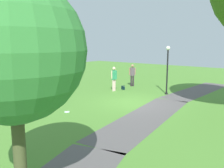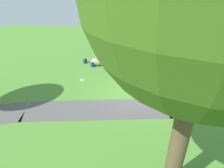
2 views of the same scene
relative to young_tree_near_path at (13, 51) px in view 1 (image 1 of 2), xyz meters
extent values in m
plane|color=#4D8430|center=(-8.96, -3.03, -3.27)|extent=(48.00, 48.00, 0.00)
cube|color=#565151|center=(-14.96, -1.35, -3.27)|extent=(8.10, 2.39, 0.01)
cube|color=#565151|center=(-7.01, -1.03, -3.27)|extent=(8.19, 3.02, 0.01)
cylinder|color=#434B28|center=(0.00, 0.00, -2.14)|extent=(0.27, 0.27, 2.26)
sphere|color=#327A34|center=(0.00, 0.00, 0.01)|extent=(2.94, 2.94, 2.94)
cylinder|color=black|center=(-12.34, -2.61, -3.22)|extent=(0.20, 0.20, 0.10)
cylinder|color=black|center=(-12.34, -2.61, -1.79)|extent=(0.10, 0.10, 2.96)
sphere|color=white|center=(-12.34, -2.61, -0.17)|extent=(0.28, 0.28, 0.28)
ellipsoid|color=gray|center=(-5.90, -7.68, -2.93)|extent=(1.24, 0.84, 0.69)
cylinder|color=beige|center=(-10.90, -6.09, -2.84)|extent=(0.13, 0.13, 0.86)
cylinder|color=beige|center=(-11.06, -6.07, -2.84)|extent=(0.13, 0.13, 0.86)
cube|color=#2E9761|center=(-10.98, -6.08, -2.10)|extent=(0.39, 0.29, 0.64)
cylinder|color=beige|center=(-10.76, -6.11, -2.06)|extent=(0.08, 0.08, 0.57)
cylinder|color=beige|center=(-11.20, -6.05, -2.06)|extent=(0.08, 0.08, 0.57)
sphere|color=beige|center=(-10.98, -6.08, -1.63)|extent=(0.23, 0.23, 0.23)
cylinder|color=#30252D|center=(-13.50, -6.09, -2.84)|extent=(0.13, 0.13, 0.86)
cylinder|color=#30252D|center=(-13.39, -6.20, -2.84)|extent=(0.13, 0.13, 0.86)
cube|color=#53464E|center=(-13.45, -6.15, -2.09)|extent=(0.42, 0.43, 0.64)
cylinder|color=#A6795E|center=(-13.59, -5.98, -2.06)|extent=(0.08, 0.08, 0.57)
cylinder|color=#A6795E|center=(-13.30, -6.31, -2.06)|extent=(0.08, 0.08, 0.57)
sphere|color=#A6795E|center=(-13.45, -6.15, -1.63)|extent=(0.23, 0.23, 0.23)
cube|color=black|center=(-11.84, -5.88, -3.15)|extent=(0.22, 0.34, 0.24)
torus|color=black|center=(-11.84, -5.88, -2.97)|extent=(0.35, 0.35, 0.02)
cube|color=navy|center=(-5.49, -7.29, -3.07)|extent=(0.32, 0.34, 0.40)
cube|color=#1F5373|center=(-5.38, -7.36, -3.15)|extent=(0.16, 0.20, 0.18)
cube|color=navy|center=(-4.65, -8.09, -3.07)|extent=(0.33, 0.34, 0.40)
cube|color=navy|center=(-4.75, -8.00, -3.15)|extent=(0.17, 0.19, 0.18)
cylinder|color=white|center=(-5.23, -4.58, -3.26)|extent=(0.27, 0.27, 0.02)
camera|label=1|loc=(2.53, 4.53, 0.16)|focal=38.72mm
camera|label=2|loc=(-8.66, 7.16, 2.66)|focal=28.93mm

